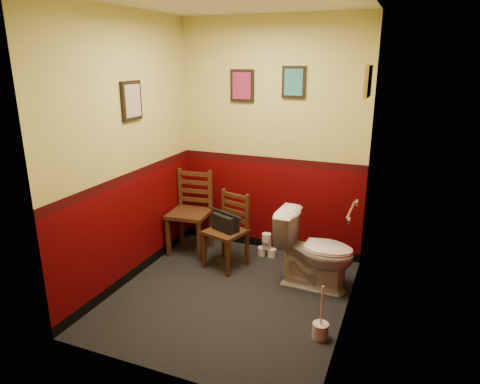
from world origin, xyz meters
name	(u,v)px	position (x,y,z in m)	size (l,w,h in m)	color
floor	(231,295)	(0.00, 0.00, 0.00)	(2.20, 2.40, 0.00)	black
wall_back	(271,140)	(0.00, 1.20, 1.35)	(2.20, 2.70, 0.00)	#4E0306
wall_front	(156,202)	(0.00, -1.20, 1.35)	(2.20, 2.70, 0.00)	#4E0306
wall_left	(128,153)	(-1.10, 0.00, 1.35)	(2.40, 2.70, 0.00)	#4E0306
wall_right	(355,174)	(1.10, 0.00, 1.35)	(2.40, 2.70, 0.00)	#4E0306
grab_bar	(351,211)	(1.07, 0.25, 0.95)	(0.05, 0.56, 0.06)	silver
framed_print_back_a	(242,86)	(-0.35, 1.18, 1.95)	(0.28, 0.04, 0.36)	black
framed_print_back_b	(294,82)	(0.25, 1.18, 2.00)	(0.26, 0.04, 0.34)	black
framed_print_left	(132,101)	(-1.08, 0.10, 1.85)	(0.04, 0.30, 0.38)	black
framed_print_right	(368,81)	(1.08, 0.60, 2.05)	(0.04, 0.34, 0.28)	olive
toilet	(315,251)	(0.72, 0.49, 0.39)	(0.45, 0.80, 0.78)	white
toilet_brush	(320,330)	(0.96, -0.34, 0.08)	(0.14, 0.14, 0.49)	silver
chair_left	(191,212)	(-0.85, 0.80, 0.49)	(0.50, 0.50, 0.98)	#422513
chair_right	(228,231)	(-0.28, 0.59, 0.42)	(0.48, 0.48, 0.84)	#422513
handbag	(226,222)	(-0.29, 0.55, 0.53)	(0.33, 0.25, 0.21)	black
tp_stack	(267,246)	(0.05, 0.97, 0.12)	(0.22, 0.14, 0.29)	silver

